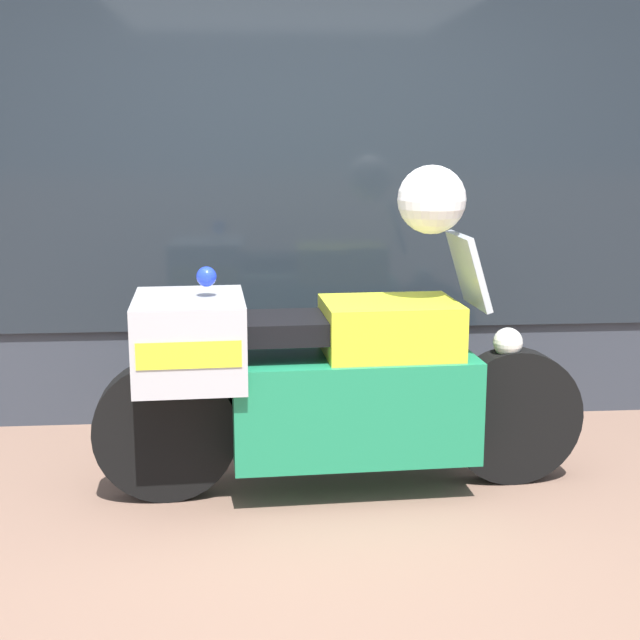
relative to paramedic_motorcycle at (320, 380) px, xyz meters
The scene contains 5 objects.
ground_plane 0.91m from the paramedic_motorcycle, 89.61° to the right, with size 60.00×60.00×0.00m, color #7A5B4C.
shop_building 1.87m from the paramedic_motorcycle, 105.99° to the left, with size 6.19×0.55×3.71m.
window_display 1.34m from the paramedic_motorcycle, 76.53° to the left, with size 4.98×0.30×2.00m.
paramedic_motorcycle is the anchor object (origin of this frame).
white_helmet 0.97m from the paramedic_motorcycle, ahead, with size 0.31×0.31×0.31m, color white.
Camera 1 is at (-0.33, -3.20, 1.64)m, focal length 50.00 mm.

